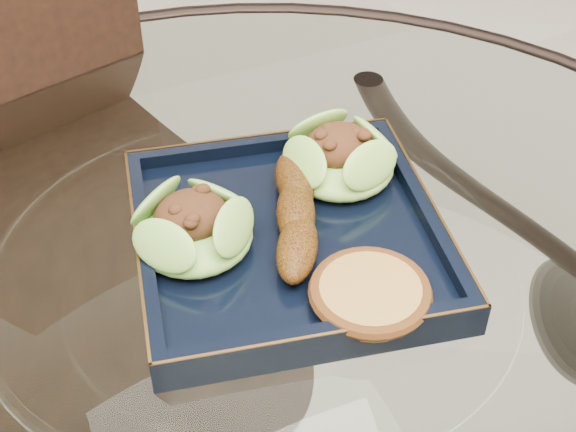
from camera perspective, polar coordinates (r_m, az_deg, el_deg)
name	(u,v)px	position (r m, az deg, el deg)	size (l,w,h in m)	color
dining_table	(259,424)	(0.81, -2.08, -14.57)	(1.13, 1.13, 0.77)	white
dining_chair	(77,297)	(1.05, -14.79, -5.57)	(0.49, 0.49, 0.94)	black
navy_plate	(288,241)	(0.73, 0.00, -1.78)	(0.27, 0.27, 0.02)	black
lettuce_wrap_left	(194,230)	(0.70, -6.73, -0.99)	(0.10, 0.10, 0.04)	#58952B
lettuce_wrap_right	(340,160)	(0.77, 3.70, 4.01)	(0.11, 0.11, 0.04)	#5B9E2E
roasted_plantain	(296,213)	(0.72, 0.56, 0.21)	(0.17, 0.04, 0.03)	#61340A
crumb_patty	(370,294)	(0.66, 5.85, -5.54)	(0.09, 0.09, 0.02)	#AE873A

